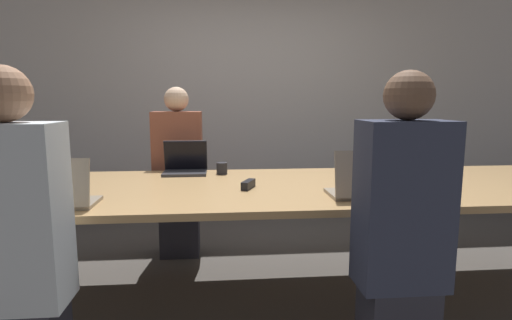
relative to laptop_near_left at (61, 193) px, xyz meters
name	(u,v)px	position (x,y,z in m)	size (l,w,h in m)	color
ground_plane	(268,297)	(1.11, 0.45, -0.84)	(24.00, 24.00, 0.00)	#4C4742
curtain_wall	(247,92)	(1.11, 2.48, 0.56)	(12.00, 0.06, 2.80)	#BCB7B2
conference_table	(269,193)	(1.11, 0.45, -0.12)	(4.78, 1.23, 0.77)	tan
laptop_near_left	(61,193)	(0.00, 0.00, 0.00)	(0.32, 0.25, 0.26)	gray
person_near_left	(16,246)	(-0.05, -0.38, -0.14)	(0.40, 0.24, 1.44)	#2D2D38
bottle_near_left	(18,185)	(-0.27, 0.13, 0.02)	(0.08, 0.08, 0.22)	black
laptop_near_midright	(363,184)	(1.59, 0.07, 0.00)	(0.36, 0.27, 0.27)	gray
person_near_midright	(401,233)	(1.63, -0.35, -0.14)	(0.40, 0.24, 1.44)	#2D2D38
cup_near_midright	(407,185)	(1.88, 0.13, -0.02)	(0.10, 0.10, 0.10)	white
laptop_far_midleft	(185,164)	(0.54, 0.93, 0.00)	(0.32, 0.24, 0.24)	#333338
person_far_midleft	(179,176)	(0.45, 1.28, -0.16)	(0.40, 0.24, 1.42)	#2D2D38
cup_far_midleft	(222,168)	(0.81, 0.87, -0.03)	(0.08, 0.08, 0.09)	#232328
stapler	(248,184)	(0.97, 0.36, -0.05)	(0.10, 0.16, 0.05)	black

